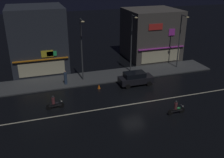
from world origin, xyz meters
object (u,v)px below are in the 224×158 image
streetlamp_west (82,46)px  motorcycle_following (176,108)px  pedestrian_on_sidewalk (66,78)px  traffic_cone (99,86)px  streetlamp_mid (132,40)px  streetlamp_east (180,38)px  motorcycle_lead (54,103)px  parked_car_near_kerb (136,78)px

streetlamp_west → motorcycle_following: 13.81m
pedestrian_on_sidewalk → traffic_cone: 4.41m
streetlamp_west → pedestrian_on_sidewalk: bearing=-166.7°
motorcycle_following → traffic_cone: 10.06m
streetlamp_mid → traffic_cone: 8.17m
pedestrian_on_sidewalk → motorcycle_following: pedestrian_on_sidewalk is taller
motorcycle_following → pedestrian_on_sidewalk: bearing=-43.9°
motorcycle_following → traffic_cone: motorcycle_following is taller
streetlamp_east → traffic_cone: streetlamp_east is taller
streetlamp_east → motorcycle_lead: bearing=-160.5°
streetlamp_mid → pedestrian_on_sidewalk: bearing=-171.3°
streetlamp_east → motorcycle_lead: 20.10m
streetlamp_west → motorcycle_lead: size_ratio=4.19×
pedestrian_on_sidewalk → traffic_cone: bearing=-97.9°
streetlamp_east → pedestrian_on_sidewalk: size_ratio=4.34×
streetlamp_east → parked_car_near_kerb: 9.65m
streetlamp_west → motorcycle_following: (7.07, -11.12, -4.14)m
motorcycle_following → parked_car_near_kerb: bearing=-78.0°
streetlamp_east → motorcycle_following: size_ratio=4.04×
traffic_cone → motorcycle_following: bearing=-55.1°
pedestrian_on_sidewalk → parked_car_near_kerb: size_ratio=0.41×
streetlamp_west → streetlamp_mid: streetlamp_west is taller
pedestrian_on_sidewalk → motorcycle_following: size_ratio=0.93×
parked_car_near_kerb → motorcycle_following: (1.07, -7.94, -0.24)m
streetlamp_west → motorcycle_lead: 8.69m
pedestrian_on_sidewalk → traffic_cone: size_ratio=3.22×
pedestrian_on_sidewalk → motorcycle_lead: pedestrian_on_sidewalk is taller
streetlamp_mid → motorcycle_following: (0.03, -12.00, -4.11)m
streetlamp_mid → motorcycle_lead: size_ratio=4.16×
streetlamp_mid → motorcycle_lead: bearing=-148.1°
motorcycle_lead → streetlamp_west: bearing=57.1°
pedestrian_on_sidewalk → motorcycle_lead: 6.05m
streetlamp_west → streetlamp_mid: bearing=7.1°
parked_car_near_kerb → traffic_cone: (-4.68, 0.30, -0.59)m
streetlamp_west → pedestrian_on_sidewalk: streetlamp_west is taller
parked_car_near_kerb → motorcycle_lead: size_ratio=2.26×
streetlamp_west → motorcycle_lead: (-4.40, -6.25, -4.14)m
parked_car_near_kerb → motorcycle_following: size_ratio=2.26×
parked_car_near_kerb → motorcycle_following: bearing=-82.3°
streetlamp_east → parked_car_near_kerb: (-8.17, -3.49, -3.76)m
streetlamp_east → traffic_cone: size_ratio=13.95×
motorcycle_lead → motorcycle_following: same height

